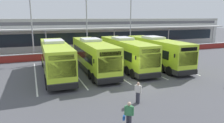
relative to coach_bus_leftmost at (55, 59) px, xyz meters
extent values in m
plane|color=#4C4C51|center=(6.22, -5.61, -1.79)|extent=(200.00, 200.00, 0.00)
cube|color=silver|center=(6.22, 21.39, 0.96)|extent=(70.00, 10.00, 5.50)
cube|color=#19232D|center=(6.22, 16.37, 0.51)|extent=(66.00, 0.08, 2.20)
cube|color=#4C4C51|center=(6.22, 16.36, 3.36)|extent=(68.00, 0.08, 0.60)
cube|color=beige|center=(6.22, 14.89, 2.41)|extent=(67.00, 3.00, 0.24)
cube|color=gray|center=(6.22, 21.39, 3.96)|extent=(70.00, 10.00, 0.50)
cylinder|color=#999999|center=(0.02, 13.69, 0.31)|extent=(0.20, 0.20, 4.20)
cylinder|color=#999999|center=(12.42, 13.69, 0.31)|extent=(0.20, 0.20, 4.20)
cylinder|color=#999999|center=(24.82, 13.69, 0.31)|extent=(0.20, 0.20, 4.20)
cylinder|color=#999999|center=(37.22, 13.69, 0.31)|extent=(0.20, 0.20, 4.20)
cube|color=maroon|center=(6.22, 8.89, -1.29)|extent=(60.00, 0.36, 1.00)
cube|color=#B2B2B2|center=(6.22, 8.89, -0.74)|extent=(60.00, 0.40, 0.10)
cube|color=#B7DB2D|center=(0.00, -0.04, 0.12)|extent=(2.75, 12.04, 3.19)
cube|color=#333333|center=(0.00, -0.04, -1.19)|extent=(2.77, 12.06, 0.56)
cube|color=black|center=(0.01, 0.36, 0.36)|extent=(2.74, 9.64, 0.96)
cube|color=black|center=(-0.10, -5.99, 0.26)|extent=(2.31, 0.14, 1.40)
cube|color=black|center=(-0.10, -6.00, 1.26)|extent=(2.05, 0.11, 0.40)
cube|color=silver|center=(0.02, 0.96, 1.85)|extent=(2.10, 2.83, 0.28)
cube|color=black|center=(-0.10, -6.10, -1.24)|extent=(2.45, 0.20, 0.44)
cube|color=black|center=(1.36, -5.66, 0.61)|extent=(0.08, 0.12, 0.36)
cube|color=black|center=(-1.55, -5.61, 0.61)|extent=(0.08, 0.12, 0.36)
cylinder|color=black|center=(1.27, 4.54, -1.27)|extent=(0.34, 1.05, 1.04)
cylinder|color=black|center=(-1.12, 4.58, -1.27)|extent=(0.34, 1.05, 1.04)
cylinder|color=black|center=(1.14, -3.26, -1.27)|extent=(0.34, 1.05, 1.04)
cylinder|color=black|center=(-1.25, -3.22, -1.27)|extent=(0.34, 1.05, 1.04)
cylinder|color=black|center=(1.12, -4.66, -1.27)|extent=(0.34, 1.05, 1.04)
cylinder|color=black|center=(-1.27, -4.62, -1.27)|extent=(0.34, 1.05, 1.04)
cube|color=#B7DB2D|center=(4.32, 0.16, 0.12)|extent=(2.75, 12.04, 3.19)
cube|color=#333333|center=(4.32, 0.16, -1.19)|extent=(2.77, 12.06, 0.56)
cube|color=black|center=(4.33, 0.56, 0.36)|extent=(2.74, 9.64, 0.96)
cube|color=black|center=(4.22, -5.78, 0.26)|extent=(2.31, 0.14, 1.40)
cube|color=black|center=(4.22, -5.79, 1.26)|extent=(2.05, 0.11, 0.40)
cube|color=silver|center=(4.34, 1.16, 1.85)|extent=(2.10, 2.83, 0.28)
cube|color=black|center=(4.22, -5.89, -1.24)|extent=(2.45, 0.20, 0.44)
cube|color=black|center=(5.68, -5.46, 0.61)|extent=(0.08, 0.12, 0.36)
cube|color=black|center=(2.77, -5.41, 0.61)|extent=(0.08, 0.12, 0.36)
cylinder|color=black|center=(5.59, 4.74, -1.27)|extent=(0.34, 1.05, 1.04)
cylinder|color=black|center=(3.20, 4.78, -1.27)|extent=(0.34, 1.05, 1.04)
cylinder|color=black|center=(5.46, -3.06, -1.27)|extent=(0.34, 1.05, 1.04)
cylinder|color=black|center=(3.07, -3.02, -1.27)|extent=(0.34, 1.05, 1.04)
cylinder|color=black|center=(5.44, -4.46, -1.27)|extent=(0.34, 1.05, 1.04)
cylinder|color=black|center=(3.05, -4.41, -1.27)|extent=(0.34, 1.05, 1.04)
cube|color=#B7DB2D|center=(8.55, 0.22, 0.12)|extent=(2.75, 12.04, 3.19)
cube|color=#333333|center=(8.55, 0.22, -1.19)|extent=(2.77, 12.06, 0.56)
cube|color=black|center=(8.55, 0.62, 0.36)|extent=(2.74, 9.64, 0.96)
cube|color=black|center=(8.45, -5.73, 0.26)|extent=(2.31, 0.14, 1.40)
cube|color=black|center=(8.45, -5.74, 1.26)|extent=(2.05, 0.11, 0.40)
cube|color=silver|center=(8.56, 1.22, 1.85)|extent=(2.10, 2.83, 0.28)
cube|color=black|center=(8.45, -5.84, -1.24)|extent=(2.45, 0.20, 0.44)
cube|color=black|center=(9.91, -5.41, 0.61)|extent=(0.08, 0.12, 0.36)
cube|color=black|center=(7.00, -5.36, 0.61)|extent=(0.08, 0.12, 0.36)
cylinder|color=black|center=(9.82, 4.80, -1.27)|extent=(0.34, 1.05, 1.04)
cylinder|color=black|center=(7.43, 4.84, -1.27)|extent=(0.34, 1.05, 1.04)
cylinder|color=black|center=(9.69, -3.00, -1.27)|extent=(0.34, 1.05, 1.04)
cylinder|color=black|center=(7.30, -2.96, -1.27)|extent=(0.34, 1.05, 1.04)
cylinder|color=black|center=(9.66, -4.40, -1.27)|extent=(0.34, 1.05, 1.04)
cylinder|color=black|center=(7.27, -4.36, -1.27)|extent=(0.34, 1.05, 1.04)
cube|color=#B7DB2D|center=(12.77, -0.24, 0.12)|extent=(2.75, 12.04, 3.19)
cube|color=#333333|center=(12.77, -0.24, -1.19)|extent=(2.77, 12.06, 0.56)
cube|color=black|center=(12.78, 0.16, 0.36)|extent=(2.74, 9.64, 0.96)
cube|color=black|center=(12.67, -6.19, 0.26)|extent=(2.31, 0.14, 1.40)
cube|color=black|center=(12.67, -6.20, 1.26)|extent=(2.05, 0.11, 0.40)
cube|color=silver|center=(12.79, 0.76, 1.85)|extent=(2.10, 2.83, 0.28)
cube|color=black|center=(12.67, -6.30, -1.24)|extent=(2.45, 0.20, 0.44)
cube|color=black|center=(14.13, -5.86, 0.61)|extent=(0.08, 0.12, 0.36)
cube|color=black|center=(11.22, -5.81, 0.61)|extent=(0.08, 0.12, 0.36)
cylinder|color=black|center=(14.04, 4.34, -1.27)|extent=(0.34, 1.05, 1.04)
cylinder|color=black|center=(11.65, 4.38, -1.27)|extent=(0.34, 1.05, 1.04)
cylinder|color=black|center=(13.91, -3.46, -1.27)|extent=(0.34, 1.05, 1.04)
cylinder|color=black|center=(11.52, -3.42, -1.27)|extent=(0.34, 1.05, 1.04)
cylinder|color=black|center=(13.89, -4.86, -1.27)|extent=(0.34, 1.05, 1.04)
cylinder|color=black|center=(11.50, -4.82, -1.27)|extent=(0.34, 1.05, 1.04)
cube|color=silver|center=(-2.18, 0.39, -1.78)|extent=(0.14, 13.00, 0.01)
cube|color=silver|center=(2.02, 0.39, -1.78)|extent=(0.14, 13.00, 0.01)
cube|color=silver|center=(6.22, 0.39, -1.78)|extent=(0.14, 13.00, 0.01)
cube|color=silver|center=(10.42, 0.39, -1.78)|extent=(0.14, 13.00, 0.01)
cube|color=silver|center=(14.62, 0.39, -1.78)|extent=(0.14, 13.00, 0.01)
cube|color=#33333D|center=(2.51, -13.02, -1.37)|extent=(0.22, 0.23, 0.84)
cube|color=#33333D|center=(2.58, -13.21, -1.37)|extent=(0.22, 0.23, 0.84)
cube|color=#387F4C|center=(2.54, -13.12, -0.67)|extent=(0.40, 0.37, 0.56)
cube|color=#387F4C|center=(2.36, -13.00, -0.69)|extent=(0.13, 0.13, 0.54)
cube|color=#387F4C|center=(2.73, -13.24, -0.69)|extent=(0.13, 0.13, 0.54)
sphere|color=#DBB293|center=(2.54, -13.12, -0.28)|extent=(0.22, 0.22, 0.22)
cube|color=#194C9E|center=(2.31, -12.94, -1.16)|extent=(0.25, 0.30, 0.22)
cylinder|color=#194C9E|center=(2.31, -12.94, -0.98)|extent=(0.02, 0.02, 0.16)
cube|color=#33333D|center=(4.74, -10.01, -1.37)|extent=(0.23, 0.22, 0.84)
cube|color=#33333D|center=(4.75, -10.21, -1.37)|extent=(0.23, 0.22, 0.84)
cube|color=silver|center=(4.74, -10.11, -0.67)|extent=(0.39, 0.40, 0.56)
cube|color=silver|center=(4.60, -9.94, -0.69)|extent=(0.13, 0.13, 0.54)
cube|color=silver|center=(4.89, -10.28, -0.69)|extent=(0.13, 0.13, 0.54)
sphere|color=tan|center=(4.74, -10.11, -0.28)|extent=(0.22, 0.22, 0.22)
cylinder|color=#9E9EA3|center=(-2.09, 11.79, 3.71)|extent=(0.20, 0.20, 11.00)
cylinder|color=#9E9EA3|center=(6.35, 10.65, 3.71)|extent=(0.20, 0.20, 11.00)
cylinder|color=#9E9EA3|center=(14.87, 11.77, 3.71)|extent=(0.20, 0.20, 11.00)
camera|label=1|loc=(-2.27, -22.79, 4.45)|focal=33.09mm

